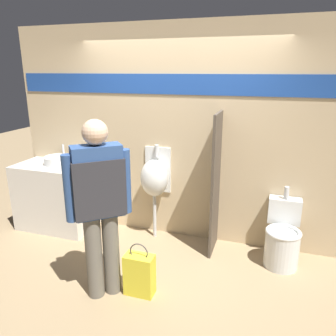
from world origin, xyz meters
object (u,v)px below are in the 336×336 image
person_in_vest (99,199)px  shopping_bag (139,274)px  sink_basin (58,160)px  toilet (282,239)px  cell_phone (67,169)px  urinal_near_counter (155,178)px

person_in_vest → shopping_bag: bearing=-25.1°
sink_basin → shopping_bag: (1.62, -1.07, -0.75)m
toilet → shopping_bag: toilet is taller
cell_phone → person_in_vest: bearing=-43.6°
cell_phone → toilet: bearing=2.5°
shopping_bag → person_in_vest: bearing=-164.4°
sink_basin → toilet: bearing=-1.3°
cell_phone → toilet: 2.78m
sink_basin → cell_phone: sink_basin is taller
toilet → shopping_bag: bearing=-143.1°
sink_basin → cell_phone: 0.32m
cell_phone → toilet: cell_phone is taller
sink_basin → toilet: (2.96, -0.07, -0.66)m
urinal_near_counter → shopping_bag: 1.34m
shopping_bag → cell_phone: bearing=147.1°
toilet → shopping_bag: (-1.34, -1.00, -0.09)m
urinal_near_counter → toilet: (1.60, -0.16, -0.52)m
person_in_vest → urinal_near_counter: bearing=45.8°
cell_phone → shopping_bag: cell_phone is taller
cell_phone → urinal_near_counter: size_ratio=0.11×
shopping_bag → toilet: bearing=36.9°
sink_basin → urinal_near_counter: (1.36, 0.10, -0.15)m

